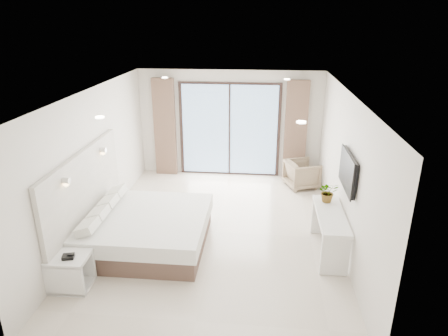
{
  "coord_description": "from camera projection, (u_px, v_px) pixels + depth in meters",
  "views": [
    {
      "loc": [
        0.81,
        -6.72,
        3.92
      ],
      "look_at": [
        0.12,
        0.4,
        1.19
      ],
      "focal_mm": 32.0,
      "sensor_mm": 36.0,
      "label": 1
    }
  ],
  "objects": [
    {
      "name": "ground",
      "position": [
        216.0,
        232.0,
        7.72
      ],
      "size": [
        6.2,
        6.2,
        0.0
      ],
      "primitive_type": "plane",
      "color": "beige",
      "rests_on": "ground"
    },
    {
      "name": "room_shell",
      "position": [
        209.0,
        144.0,
        7.8
      ],
      "size": [
        4.62,
        6.22,
        2.72
      ],
      "color": "silver",
      "rests_on": "ground"
    },
    {
      "name": "bed",
      "position": [
        145.0,
        230.0,
        7.18
      ],
      "size": [
        2.18,
        2.07,
        0.75
      ],
      "color": "brown",
      "rests_on": "ground"
    },
    {
      "name": "nightstand",
      "position": [
        70.0,
        272.0,
        6.06
      ],
      "size": [
        0.62,
        0.51,
        0.55
      ],
      "rotation": [
        0.0,
        0.0,
        0.03
      ],
      "color": "white",
      "rests_on": "ground"
    },
    {
      "name": "phone",
      "position": [
        68.0,
        257.0,
        5.91
      ],
      "size": [
        0.2,
        0.17,
        0.06
      ],
      "primitive_type": "cube",
      "rotation": [
        0.0,
        0.0,
        0.25
      ],
      "color": "black",
      "rests_on": "nightstand"
    },
    {
      "name": "console_desk",
      "position": [
        330.0,
        225.0,
        6.87
      ],
      "size": [
        0.46,
        1.48,
        0.77
      ],
      "color": "white",
      "rests_on": "ground"
    },
    {
      "name": "plant",
      "position": [
        328.0,
        194.0,
        7.18
      ],
      "size": [
        0.39,
        0.42,
        0.3
      ],
      "primitive_type": "imported",
      "rotation": [
        0.0,
        0.0,
        0.12
      ],
      "color": "#33662D",
      "rests_on": "console_desk"
    },
    {
      "name": "armchair",
      "position": [
        302.0,
        173.0,
        9.65
      ],
      "size": [
        0.87,
        0.89,
        0.72
      ],
      "primitive_type": "imported",
      "rotation": [
        0.0,
        0.0,
        1.94
      ],
      "color": "#947E61",
      "rests_on": "ground"
    }
  ]
}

